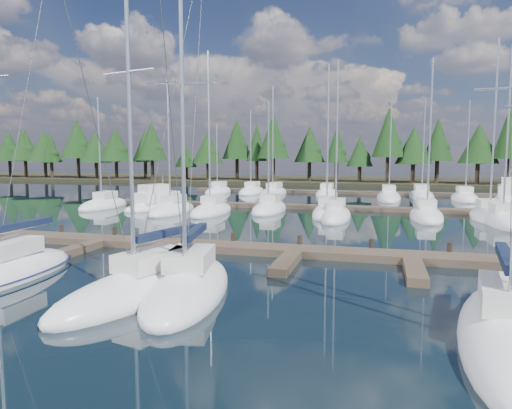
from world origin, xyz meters
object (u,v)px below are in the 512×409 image
(main_dock, at_px, (294,253))
(front_sailboat_3, at_px, (188,287))
(motor_yacht_right, at_px, (509,198))
(front_sailboat_1, at_px, (4,273))
(front_sailboat_5, at_px, (507,334))
(motor_yacht_left, at_px, (157,204))
(front_sailboat_2, at_px, (144,288))

(main_dock, height_order, front_sailboat_3, front_sailboat_3)
(main_dock, relative_size, motor_yacht_right, 4.44)
(front_sailboat_1, bearing_deg, front_sailboat_5, -5.55)
(front_sailboat_3, relative_size, motor_yacht_left, 1.68)
(motor_yacht_right, bearing_deg, motor_yacht_left, -155.07)
(front_sailboat_3, bearing_deg, front_sailboat_1, -179.35)
(front_sailboat_3, bearing_deg, main_dock, 69.60)
(main_dock, xyz_separation_m, motor_yacht_left, (-17.73, 18.50, 0.26))
(front_sailboat_1, relative_size, front_sailboat_3, 1.07)
(front_sailboat_3, height_order, front_sailboat_5, front_sailboat_3)
(front_sailboat_2, height_order, motor_yacht_left, front_sailboat_2)
(front_sailboat_3, relative_size, motor_yacht_right, 1.48)
(main_dock, height_order, motor_yacht_left, motor_yacht_left)
(motor_yacht_left, bearing_deg, front_sailboat_3, -60.34)
(motor_yacht_left, relative_size, motor_yacht_right, 0.89)
(main_dock, relative_size, front_sailboat_2, 2.85)
(front_sailboat_5, xyz_separation_m, motor_yacht_left, (-25.74, 28.14, 0.18))
(front_sailboat_3, bearing_deg, front_sailboat_5, -10.45)
(front_sailboat_3, height_order, motor_yacht_right, front_sailboat_3)
(front_sailboat_1, height_order, motor_yacht_left, front_sailboat_1)
(main_dock, distance_m, front_sailboat_2, 9.34)
(front_sailboat_2, relative_size, motor_yacht_left, 1.76)
(motor_yacht_left, bearing_deg, motor_yacht_right, 24.93)
(front_sailboat_1, xyz_separation_m, front_sailboat_2, (7.09, -0.45, -0.00))
(front_sailboat_2, bearing_deg, front_sailboat_3, 18.59)
(main_dock, bearing_deg, motor_yacht_right, 61.79)
(front_sailboat_2, bearing_deg, main_dock, 61.31)
(front_sailboat_3, bearing_deg, front_sailboat_2, -161.41)
(front_sailboat_1, relative_size, motor_yacht_right, 1.59)
(front_sailboat_1, distance_m, motor_yacht_right, 53.12)
(front_sailboat_1, distance_m, motor_yacht_left, 26.95)
(front_sailboat_1, distance_m, front_sailboat_5, 19.68)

